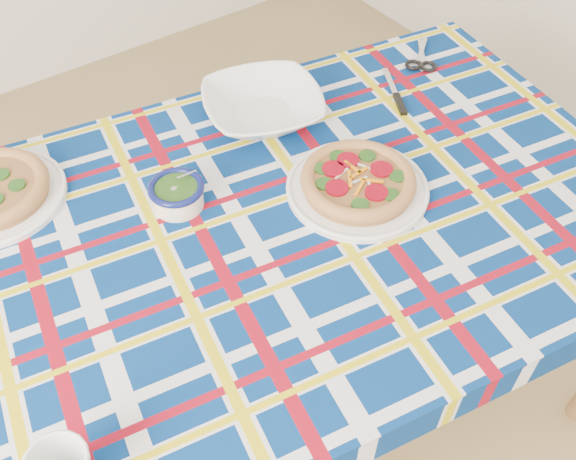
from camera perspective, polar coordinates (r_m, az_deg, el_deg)
dining_table at (r=1.39m, az=-0.44°, el=-1.10°), size 1.70×1.22×0.73m
tablecloth at (r=1.37m, az=-0.44°, el=-0.44°), size 1.73×1.26×0.10m
main_focaccia_plate at (r=1.38m, az=6.25°, el=4.38°), size 0.39×0.39×0.06m
pesto_bowl at (r=1.36m, az=-9.84°, el=3.27°), size 0.15×0.15×0.07m
serving_bowl at (r=1.57m, az=-2.25°, el=10.89°), size 0.36×0.36×0.07m
table_knife at (r=1.72m, az=9.12°, el=12.84°), size 0.12×0.20×0.01m
kitchen_scissors at (r=1.85m, az=11.80°, el=15.34°), size 0.20×0.19×0.02m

